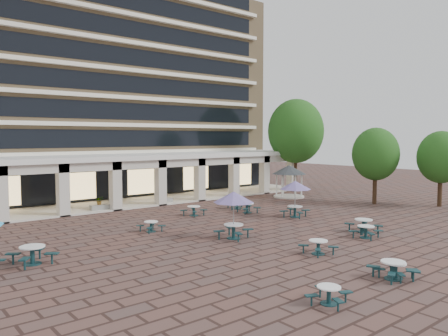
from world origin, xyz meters
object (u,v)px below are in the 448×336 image
Objects in this scene: gazebo at (289,173)px; planter_right at (164,198)px; picnic_table_2 at (393,268)px; planter_left at (100,205)px; picnic_table_0 at (329,293)px; picnic_table_1 at (396,269)px.

planter_right is at bearing 160.70° from gazebo.
planter_left is (-2.52, 23.90, -0.01)m from picnic_table_2.
gazebo is 2.26× the size of planter_left.
picnic_table_0 is 1.16× the size of planter_left.
planter_right is (6.04, 0.00, 0.06)m from planter_left.
planter_left is 1.00× the size of planter_right.
planter_left reaches higher than picnic_table_1.
planter_right reaches higher than planter_left.
planter_right reaches higher than picnic_table_0.
gazebo reaches higher than picnic_table_2.
picnic_table_2 is 24.16m from planter_right.
picnic_table_2 reaches higher than picnic_table_1.
planter_left is 6.04m from planter_right.
picnic_table_1 is 0.22m from picnic_table_2.
planter_right reaches higher than picnic_table_1.
picnic_table_0 is at bearing -108.14° from planter_right.
picnic_table_0 is at bearing 179.01° from picnic_table_1.
picnic_table_1 is at bearing -97.88° from planter_right.
picnic_table_2 is at bearing -19.88° from picnic_table_0.
planter_right is (7.83, 23.90, 0.12)m from picnic_table_0.
gazebo is at bearing 71.46° from picnic_table_2.
picnic_table_1 is (4.52, 0.00, 0.01)m from picnic_table_0.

